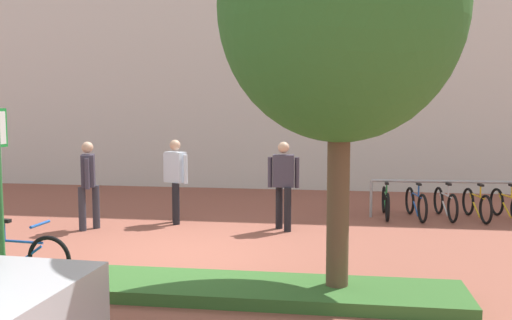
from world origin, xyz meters
TOP-DOWN VIEW (x-y plane):
  - ground_plane at (0.00, 0.00)m, footprint 60.00×60.00m
  - building_facade at (0.00, 7.86)m, footprint 28.00×1.20m
  - planter_strip at (0.52, -1.79)m, footprint 7.00×1.10m
  - tree_sidewalk at (2.41, -1.68)m, footprint 3.00×3.00m
  - bike_at_sign at (-1.99, -1.62)m, footprint 1.68×0.42m
  - bike_rack_cluster at (4.71, 3.63)m, footprint 3.21×1.65m
  - bollard_steel at (2.50, 3.46)m, footprint 0.16×0.16m
  - person_suited_dark at (-2.38, 1.54)m, footprint 0.36×0.58m
  - person_shirt_blue at (-0.87, 2.36)m, footprint 0.57×0.39m
  - person_suited_navy at (1.37, 2.04)m, footprint 0.61×0.38m

SIDE VIEW (x-z plane):
  - ground_plane at x=0.00m, z-range 0.00..0.00m
  - planter_strip at x=0.52m, z-range 0.00..0.16m
  - bike_rack_cluster at x=4.71m, z-range -0.07..0.76m
  - bike_at_sign at x=-1.99m, z-range -0.08..0.78m
  - bollard_steel at x=2.50m, z-range 0.00..0.90m
  - person_suited_dark at x=-2.38m, z-range 0.12..1.84m
  - person_shirt_blue at x=-0.87m, z-range 0.12..1.84m
  - person_suited_navy at x=1.37m, z-range 0.12..1.84m
  - tree_sidewalk at x=2.41m, z-range 0.97..6.24m
  - building_facade at x=0.00m, z-range 0.00..10.00m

